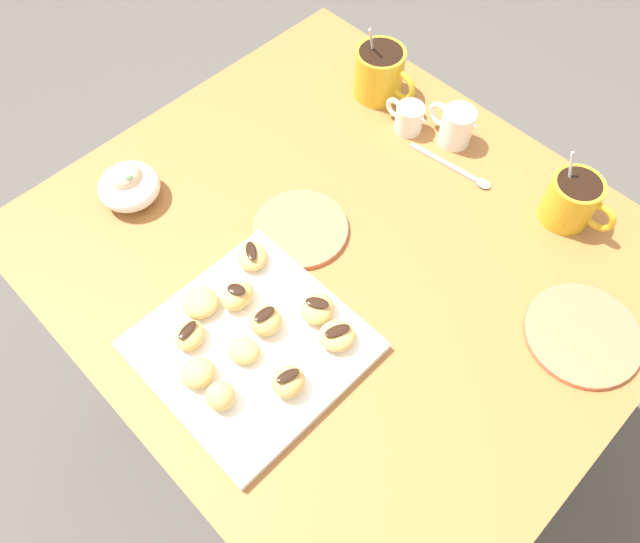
{
  "coord_description": "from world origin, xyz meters",
  "views": [
    {
      "loc": [
        0.37,
        -0.43,
        1.6
      ],
      "look_at": [
        0.01,
        -0.07,
        0.78
      ],
      "focal_mm": 34.16,
      "sensor_mm": 36.0,
      "label": 1
    }
  ],
  "objects_px": {
    "coffee_mug_mustard_left": "(380,72)",
    "beignet_8": "(317,309)",
    "pastry_plate_square": "(252,346)",
    "beignet_10": "(220,396)",
    "dining_table": "(342,291)",
    "beignet_1": "(337,336)",
    "beignet_5": "(238,296)",
    "beignet_2": "(200,302)",
    "cream_pitcher_white": "(456,125)",
    "saucer_coral_right": "(582,335)",
    "ice_cream_bowl": "(128,185)",
    "chocolate_sauce_pitcher": "(409,117)",
    "beignet_6": "(244,351)",
    "beignet_9": "(198,373)",
    "beignet_7": "(288,382)",
    "coffee_mug_mustard_right": "(573,200)",
    "beignet_3": "(252,256)",
    "beignet_4": "(265,320)",
    "saucer_coral_left": "(300,229)",
    "beignet_0": "(190,335)"
  },
  "relations": [
    {
      "from": "cream_pitcher_white",
      "to": "saucer_coral_right",
      "type": "height_order",
      "value": "cream_pitcher_white"
    },
    {
      "from": "beignet_2",
      "to": "beignet_5",
      "type": "height_order",
      "value": "beignet_5"
    },
    {
      "from": "coffee_mug_mustard_left",
      "to": "dining_table",
      "type": "bearing_deg",
      "value": -55.92
    },
    {
      "from": "beignet_0",
      "to": "beignet_2",
      "type": "relative_size",
      "value": 0.9
    },
    {
      "from": "pastry_plate_square",
      "to": "saucer_coral_left",
      "type": "xyz_separation_m",
      "value": [
        -0.11,
        0.2,
        -0.0
      ]
    },
    {
      "from": "coffee_mug_mustard_left",
      "to": "beignet_4",
      "type": "xyz_separation_m",
      "value": [
        0.23,
        -0.51,
        -0.02
      ]
    },
    {
      "from": "pastry_plate_square",
      "to": "beignet_10",
      "type": "relative_size",
      "value": 7.01
    },
    {
      "from": "beignet_8",
      "to": "beignet_6",
      "type": "bearing_deg",
      "value": -102.31
    },
    {
      "from": "beignet_1",
      "to": "beignet_5",
      "type": "relative_size",
      "value": 1.01
    },
    {
      "from": "saucer_coral_right",
      "to": "beignet_2",
      "type": "height_order",
      "value": "beignet_2"
    },
    {
      "from": "saucer_coral_right",
      "to": "beignet_5",
      "type": "distance_m",
      "value": 0.53
    },
    {
      "from": "coffee_mug_mustard_right",
      "to": "saucer_coral_right",
      "type": "distance_m",
      "value": 0.23
    },
    {
      "from": "dining_table",
      "to": "cream_pitcher_white",
      "type": "height_order",
      "value": "cream_pitcher_white"
    },
    {
      "from": "beignet_8",
      "to": "beignet_7",
      "type": "bearing_deg",
      "value": -63.59
    },
    {
      "from": "beignet_9",
      "to": "beignet_10",
      "type": "distance_m",
      "value": 0.05
    },
    {
      "from": "coffee_mug_mustard_right",
      "to": "dining_table",
      "type": "bearing_deg",
      "value": -124.66
    },
    {
      "from": "beignet_0",
      "to": "beignet_8",
      "type": "bearing_deg",
      "value": 58.36
    },
    {
      "from": "beignet_8",
      "to": "beignet_4",
      "type": "bearing_deg",
      "value": -119.41
    },
    {
      "from": "pastry_plate_square",
      "to": "beignet_9",
      "type": "xyz_separation_m",
      "value": [
        -0.01,
        -0.09,
        0.02
      ]
    },
    {
      "from": "chocolate_sauce_pitcher",
      "to": "saucer_coral_right",
      "type": "distance_m",
      "value": 0.5
    },
    {
      "from": "beignet_6",
      "to": "beignet_8",
      "type": "xyz_separation_m",
      "value": [
        0.03,
        0.12,
        0.0
      ]
    },
    {
      "from": "beignet_7",
      "to": "beignet_8",
      "type": "xyz_separation_m",
      "value": [
        -0.06,
        0.11,
        -0.0
      ]
    },
    {
      "from": "dining_table",
      "to": "beignet_6",
      "type": "xyz_separation_m",
      "value": [
        0.03,
        -0.25,
        0.17
      ]
    },
    {
      "from": "beignet_6",
      "to": "beignet_9",
      "type": "bearing_deg",
      "value": -105.54
    },
    {
      "from": "beignet_9",
      "to": "saucer_coral_left",
      "type": "bearing_deg",
      "value": 107.8
    },
    {
      "from": "coffee_mug_mustard_left",
      "to": "chocolate_sauce_pitcher",
      "type": "relative_size",
      "value": 1.62
    },
    {
      "from": "beignet_3",
      "to": "beignet_4",
      "type": "height_order",
      "value": "beignet_4"
    },
    {
      "from": "coffee_mug_mustard_right",
      "to": "saucer_coral_left",
      "type": "xyz_separation_m",
      "value": [
        -0.3,
        -0.34,
        -0.04
      ]
    },
    {
      "from": "cream_pitcher_white",
      "to": "beignet_9",
      "type": "distance_m",
      "value": 0.64
    },
    {
      "from": "saucer_coral_left",
      "to": "beignet_3",
      "type": "height_order",
      "value": "beignet_3"
    },
    {
      "from": "saucer_coral_left",
      "to": "beignet_1",
      "type": "bearing_deg",
      "value": -29.52
    },
    {
      "from": "beignet_1",
      "to": "beignet_5",
      "type": "height_order",
      "value": "beignet_5"
    },
    {
      "from": "ice_cream_bowl",
      "to": "saucer_coral_right",
      "type": "distance_m",
      "value": 0.78
    },
    {
      "from": "pastry_plate_square",
      "to": "beignet_6",
      "type": "height_order",
      "value": "beignet_6"
    },
    {
      "from": "coffee_mug_mustard_left",
      "to": "cream_pitcher_white",
      "type": "bearing_deg",
      "value": 1.53
    },
    {
      "from": "coffee_mug_mustard_left",
      "to": "beignet_8",
      "type": "height_order",
      "value": "coffee_mug_mustard_left"
    },
    {
      "from": "dining_table",
      "to": "beignet_3",
      "type": "xyz_separation_m",
      "value": [
        -0.08,
        -0.13,
        0.17
      ]
    },
    {
      "from": "beignet_3",
      "to": "saucer_coral_left",
      "type": "bearing_deg",
      "value": 89.4
    },
    {
      "from": "coffee_mug_mustard_left",
      "to": "saucer_coral_left",
      "type": "relative_size",
      "value": 0.92
    },
    {
      "from": "chocolate_sauce_pitcher",
      "to": "beignet_9",
      "type": "distance_m",
      "value": 0.61
    },
    {
      "from": "pastry_plate_square",
      "to": "beignet_7",
      "type": "xyz_separation_m",
      "value": [
        0.09,
        -0.01,
        0.03
      ]
    },
    {
      "from": "cream_pitcher_white",
      "to": "beignet_1",
      "type": "xyz_separation_m",
      "value": [
        0.14,
        -0.46,
        -0.01
      ]
    },
    {
      "from": "beignet_9",
      "to": "beignet_2",
      "type": "bearing_deg",
      "value": 139.37
    },
    {
      "from": "pastry_plate_square",
      "to": "beignet_3",
      "type": "xyz_separation_m",
      "value": [
        -0.11,
        0.1,
        0.02
      ]
    },
    {
      "from": "ice_cream_bowl",
      "to": "chocolate_sauce_pitcher",
      "type": "relative_size",
      "value": 1.15
    },
    {
      "from": "beignet_4",
      "to": "beignet_10",
      "type": "xyz_separation_m",
      "value": [
        0.04,
        -0.12,
        0.0
      ]
    },
    {
      "from": "pastry_plate_square",
      "to": "saucer_coral_right",
      "type": "relative_size",
      "value": 1.67
    },
    {
      "from": "beignet_8",
      "to": "coffee_mug_mustard_right",
      "type": "bearing_deg",
      "value": 70.13
    },
    {
      "from": "beignet_2",
      "to": "chocolate_sauce_pitcher",
      "type": "bearing_deg",
      "value": 93.83
    },
    {
      "from": "beignet_8",
      "to": "saucer_coral_left",
      "type": "bearing_deg",
      "value": 145.05
    }
  ]
}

